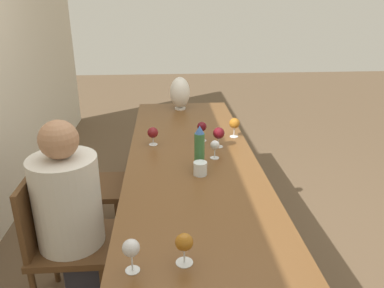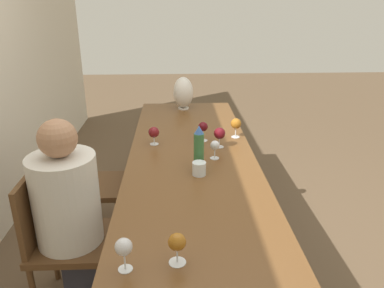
{
  "view_description": "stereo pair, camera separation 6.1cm",
  "coord_description": "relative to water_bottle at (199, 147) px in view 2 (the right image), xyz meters",
  "views": [
    {
      "loc": [
        -2.12,
        0.16,
        1.78
      ],
      "look_at": [
        0.16,
        0.0,
        0.87
      ],
      "focal_mm": 35.0,
      "sensor_mm": 36.0,
      "label": 1
    },
    {
      "loc": [
        -2.12,
        0.1,
        1.78
      ],
      "look_at": [
        0.16,
        0.0,
        0.87
      ],
      "focal_mm": 35.0,
      "sensor_mm": 36.0,
      "label": 2
    }
  ],
  "objects": [
    {
      "name": "wine_glass_4",
      "position": [
        0.46,
        -0.06,
        -0.03
      ],
      "size": [
        0.07,
        0.07,
        0.15
      ],
      "color": "silver",
      "rests_on": "dining_table"
    },
    {
      "name": "wine_glass_2",
      "position": [
        -0.94,
        0.35,
        -0.03
      ],
      "size": [
        0.07,
        0.07,
        0.14
      ],
      "color": "silver",
      "rests_on": "dining_table"
    },
    {
      "name": "water_bottle",
      "position": [
        0.0,
        0.0,
        0.0
      ],
      "size": [
        0.07,
        0.07,
        0.27
      ],
      "color": "#336638",
      "rests_on": "dining_table"
    },
    {
      "name": "wine_glass_7",
      "position": [
        0.4,
        0.3,
        -0.04
      ],
      "size": [
        0.08,
        0.08,
        0.13
      ],
      "color": "silver",
      "rests_on": "dining_table"
    },
    {
      "name": "chair_near",
      "position": [
        -0.28,
        0.83,
        -0.43
      ],
      "size": [
        0.44,
        0.44,
        0.86
      ],
      "color": "brown",
      "rests_on": "ground_plane"
    },
    {
      "name": "wine_glass_1",
      "position": [
        0.13,
        -0.11,
        -0.04
      ],
      "size": [
        0.06,
        0.06,
        0.13
      ],
      "color": "silver",
      "rests_on": "dining_table"
    },
    {
      "name": "wine_glass_3",
      "position": [
        0.52,
        -0.31,
        -0.03
      ],
      "size": [
        0.08,
        0.08,
        0.15
      ],
      "color": "silver",
      "rests_on": "dining_table"
    },
    {
      "name": "dining_table",
      "position": [
        -0.02,
        0.04,
        -0.2
      ],
      "size": [
        3.05,
        0.85,
        0.77
      ],
      "color": "brown",
      "rests_on": "ground_plane"
    },
    {
      "name": "ground_plane",
      "position": [
        -0.02,
        0.04,
        -0.9
      ],
      "size": [
        14.0,
        14.0,
        0.0
      ],
      "primitive_type": "plane",
      "color": "brown"
    },
    {
      "name": "vase",
      "position": [
        1.31,
        0.07,
        0.03
      ],
      "size": [
        0.19,
        0.19,
        0.31
      ],
      "color": "silver",
      "rests_on": "dining_table"
    },
    {
      "name": "wine_glass_0",
      "position": [
        0.33,
        -0.17,
        -0.03
      ],
      "size": [
        0.08,
        0.08,
        0.15
      ],
      "color": "silver",
      "rests_on": "dining_table"
    },
    {
      "name": "wine_glass_5",
      "position": [
        -0.91,
        0.14,
        -0.04
      ],
      "size": [
        0.07,
        0.07,
        0.14
      ],
      "color": "silver",
      "rests_on": "dining_table"
    },
    {
      "name": "chair_far",
      "position": [
        0.42,
        0.83,
        -0.43
      ],
      "size": [
        0.44,
        0.44,
        0.86
      ],
      "color": "brown",
      "rests_on": "ground_plane"
    },
    {
      "name": "person_near",
      "position": [
        -0.28,
        0.75,
        -0.28
      ],
      "size": [
        0.37,
        0.37,
        1.19
      ],
      "color": "#2D2D38",
      "rests_on": "ground_plane"
    },
    {
      "name": "water_tumbler",
      "position": [
        -0.11,
        0.0,
        -0.09
      ],
      "size": [
        0.08,
        0.08,
        0.08
      ],
      "color": "silver",
      "rests_on": "dining_table"
    }
  ]
}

